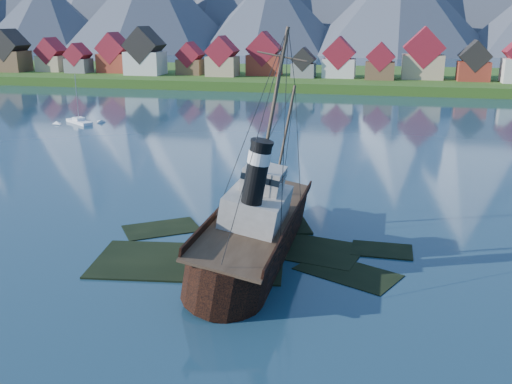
# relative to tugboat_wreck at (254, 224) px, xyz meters

# --- Properties ---
(ground) EXTENTS (1400.00, 1400.00, 0.00)m
(ground) POSITION_rel_tugboat_wreck_xyz_m (-2.43, -2.09, -2.93)
(ground) COLOR #183345
(ground) RESTS_ON ground
(shoal) EXTENTS (31.71, 21.24, 1.14)m
(shoal) POSITION_rel_tugboat_wreck_xyz_m (-0.65, 0.07, -3.28)
(shoal) COLOR black
(shoal) RESTS_ON ground
(shore_bank) EXTENTS (600.00, 80.00, 3.20)m
(shore_bank) POSITION_rel_tugboat_wreck_xyz_m (-2.43, 167.91, -2.93)
(shore_bank) COLOR #234914
(shore_bank) RESTS_ON ground
(seawall) EXTENTS (600.00, 2.50, 2.00)m
(seawall) POSITION_rel_tugboat_wreck_xyz_m (-2.43, 129.91, -2.93)
(seawall) COLOR #3F3D38
(seawall) RESTS_ON ground
(town) EXTENTS (250.96, 16.69, 17.30)m
(town) POSITION_rel_tugboat_wreck_xyz_m (-35.55, 150.10, 6.06)
(town) COLOR maroon
(town) RESTS_ON ground
(tugboat_wreck) EXTENTS (6.82, 29.37, 23.27)m
(tugboat_wreck) POSITION_rel_tugboat_wreck_xyz_m (0.00, 0.00, 0.00)
(tugboat_wreck) COLOR black
(tugboat_wreck) RESTS_ON ground
(sailboat_c) EXTENTS (8.44, 6.86, 11.31)m
(sailboat_c) POSITION_rel_tugboat_wreck_xyz_m (-54.73, 63.17, -2.67)
(sailboat_c) COLOR white
(sailboat_c) RESTS_ON ground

